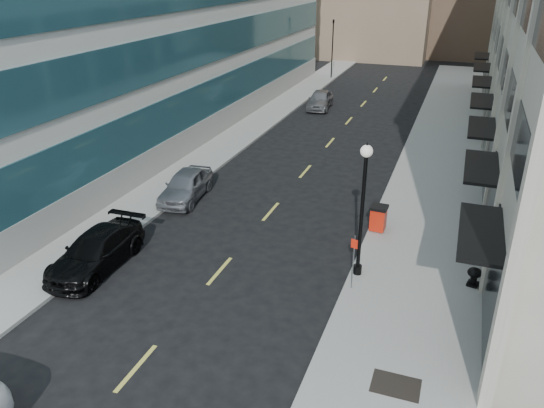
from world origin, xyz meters
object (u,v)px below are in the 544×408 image
Objects in this scene: traffic_signal at (333,23)px; car_black_pickup at (96,251)px; urn_planter at (474,275)px; car_silver_sedan at (186,185)px; car_grey_sedan at (320,100)px; trash_bin at (378,217)px; sign_post at (354,255)px; lamppost at (363,200)px.

car_black_pickup is (0.70, -41.40, -4.99)m from traffic_signal.
car_black_pickup is 14.83m from urn_planter.
traffic_signal reaches higher than car_silver_sedan.
car_black_pickup is at bearing -89.03° from traffic_signal.
urn_planter is at bearing -68.23° from car_grey_sedan.
trash_bin is 0.54× the size of sign_post.
car_grey_sedan is 27.03m from lamppost.
car_black_pickup is 6.73× the size of urn_planter.
car_grey_sedan is at bearing 117.24° from urn_planter.
sign_post is (-0.10, -5.13, 0.80)m from trash_bin.
car_black_pickup reaches higher than urn_planter.
lamppost is at bearing -88.08° from trash_bin.
car_black_pickup is 1.11× the size of car_grey_sedan.
car_black_pickup is 1.13× the size of car_silver_sedan.
car_silver_sedan is at bearing 88.16° from car_black_pickup.
traffic_signal is 41.70m from car_black_pickup.
traffic_signal is 3.14× the size of sign_post.
traffic_signal reaches higher than sign_post.
lamppost is 5.14m from urn_planter.
lamppost is at bearing -74.34° from traffic_signal.
traffic_signal is 36.51m from trash_bin.
car_black_pickup reaches higher than trash_bin.
lamppost is at bearing 105.48° from sign_post.
car_silver_sedan reaches higher than trash_bin.
sign_post reaches higher than car_silver_sedan.
car_silver_sedan is 21.06m from car_grey_sedan.
car_silver_sedan reaches higher than urn_planter.
car_silver_sedan is at bearing -99.63° from car_grey_sedan.
lamppost reaches higher than urn_planter.
lamppost is (-0.10, -4.03, 2.54)m from trash_bin.
car_grey_sedan reaches higher than urn_planter.
lamppost reaches higher than car_black_pickup.
lamppost reaches higher than sign_post.
urn_planter is at bearing -68.26° from traffic_signal.
car_grey_sedan is 3.74× the size of trash_bin.
lamppost is at bearing -171.19° from urn_planter.
urn_planter is at bearing 37.78° from sign_post.
sign_post is at bearing -74.75° from traffic_signal.
trash_bin is (10.90, -34.49, -4.92)m from traffic_signal.
trash_bin is at bearing 32.83° from car_black_pickup.
car_grey_sedan is (2.30, -13.00, -4.95)m from traffic_signal.
car_grey_sedan reaches higher than car_black_pickup.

